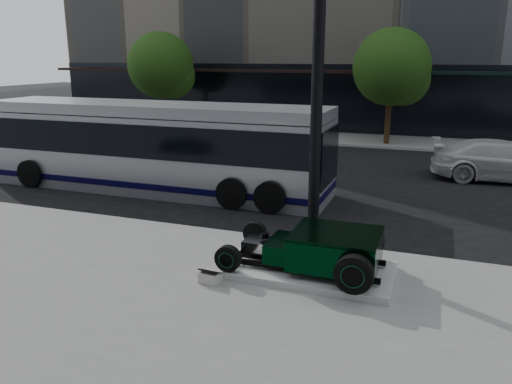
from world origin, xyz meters
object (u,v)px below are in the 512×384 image
(hot_rod, at_px, (325,249))
(transit_bus, at_px, (154,146))
(white_sedan, at_px, (504,161))
(lamppost, at_px, (318,78))

(hot_rod, height_order, transit_bus, transit_bus)
(white_sedan, bearing_deg, hot_rod, 153.93)
(white_sedan, bearing_deg, transit_bus, 111.30)
(lamppost, xyz_separation_m, white_sedan, (4.87, 9.32, -3.25))
(transit_bus, relative_size, white_sedan, 2.39)
(hot_rod, distance_m, white_sedan, 11.46)
(transit_bus, xyz_separation_m, white_sedan, (11.36, 5.38, -0.75))
(transit_bus, height_order, white_sedan, transit_bus)
(hot_rod, relative_size, white_sedan, 0.63)
(lamppost, bearing_deg, transit_bus, 148.79)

